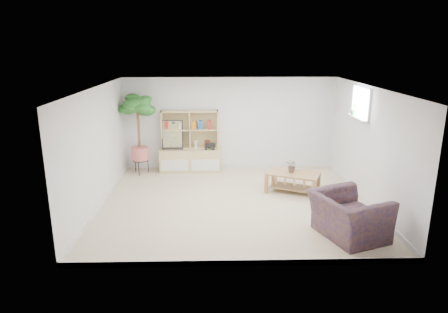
{
  "coord_description": "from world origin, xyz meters",
  "views": [
    {
      "loc": [
        -0.41,
        -7.8,
        3.2
      ],
      "look_at": [
        -0.21,
        0.32,
        0.92
      ],
      "focal_mm": 32.0,
      "sensor_mm": 36.0,
      "label": 1
    }
  ],
  "objects_px": {
    "coffee_table": "(293,183)",
    "floor_tree": "(139,135)",
    "storage_unit": "(190,141)",
    "armchair": "(349,213)"
  },
  "relations": [
    {
      "from": "storage_unit",
      "to": "armchair",
      "type": "distance_m",
      "value": 4.81
    },
    {
      "from": "storage_unit",
      "to": "floor_tree",
      "type": "xyz_separation_m",
      "value": [
        -1.26,
        -0.22,
        0.23
      ]
    },
    {
      "from": "floor_tree",
      "to": "storage_unit",
      "type": "bearing_deg",
      "value": 9.7
    },
    {
      "from": "coffee_table",
      "to": "floor_tree",
      "type": "height_order",
      "value": "floor_tree"
    },
    {
      "from": "floor_tree",
      "to": "armchair",
      "type": "distance_m",
      "value": 5.54
    },
    {
      "from": "floor_tree",
      "to": "armchair",
      "type": "relative_size",
      "value": 1.74
    },
    {
      "from": "coffee_table",
      "to": "floor_tree",
      "type": "distance_m",
      "value": 3.99
    },
    {
      "from": "storage_unit",
      "to": "armchair",
      "type": "bearing_deg",
      "value": -52.68
    },
    {
      "from": "coffee_table",
      "to": "armchair",
      "type": "xyz_separation_m",
      "value": [
        0.54,
        -2.15,
        0.2
      ]
    },
    {
      "from": "storage_unit",
      "to": "armchair",
      "type": "xyz_separation_m",
      "value": [
        2.91,
        -3.82,
        -0.35
      ]
    }
  ]
}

